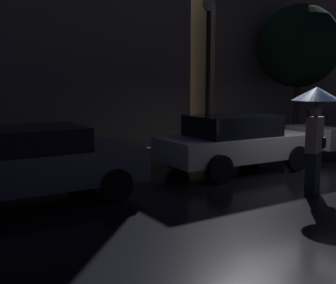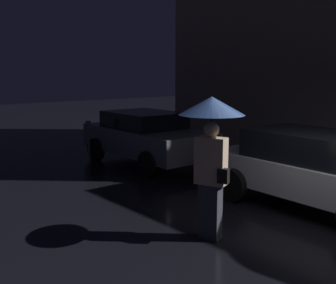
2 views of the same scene
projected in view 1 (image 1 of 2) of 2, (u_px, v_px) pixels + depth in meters
The scene contains 8 objects.
ground_plane at pixel (302, 176), 10.34m from camera, with size 60.00×60.00×0.00m, color black.
building_facade_left at pixel (37, 4), 12.74m from camera, with size 9.31×3.00×9.24m.
building_facade_right at pixel (281, 53), 18.48m from camera, with size 9.77×3.00×7.04m.
parked_car_grey at pixel (34, 162), 8.09m from camera, with size 4.11×2.05×1.44m.
parked_car_white at pixel (236, 142), 10.84m from camera, with size 4.15×1.95×1.44m.
pedestrian_with_umbrella at pixel (316, 114), 8.45m from camera, with size 0.98×0.98×2.19m.
street_lamp_near at pixel (208, 48), 13.11m from camera, with size 0.42×0.42×4.85m.
street_tree at pixel (299, 47), 14.80m from camera, with size 2.89×2.89×4.96m.
Camera 1 is at (-8.18, -6.80, 2.30)m, focal length 45.00 mm.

